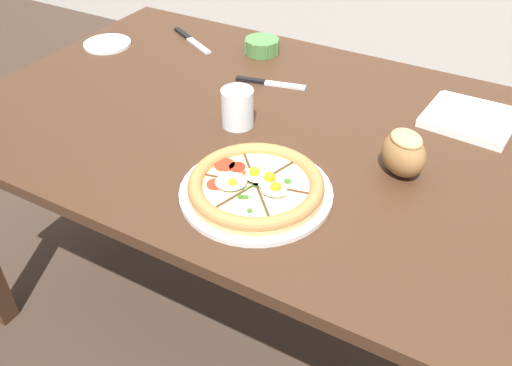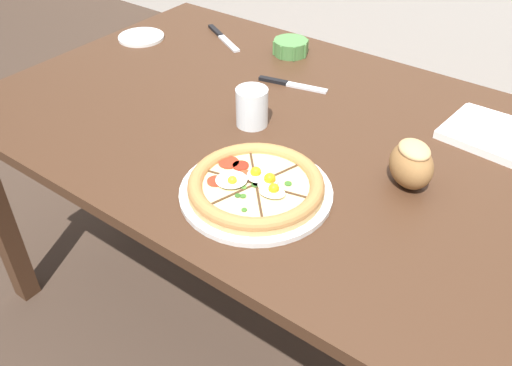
% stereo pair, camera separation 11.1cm
% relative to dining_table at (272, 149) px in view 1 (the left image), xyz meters
% --- Properties ---
extents(ground_plane, '(12.00, 12.00, 0.00)m').
position_rel_dining_table_xyz_m(ground_plane, '(0.00, 0.00, -0.65)').
color(ground_plane, '#3D2D23').
extents(dining_table, '(1.58, 0.99, 0.73)m').
position_rel_dining_table_xyz_m(dining_table, '(0.00, 0.00, 0.00)').
color(dining_table, '#422819').
rests_on(dining_table, ground_plane).
extents(pizza, '(0.32, 0.32, 0.05)m').
position_rel_dining_table_xyz_m(pizza, '(0.10, -0.27, 0.10)').
color(pizza, white).
rests_on(pizza, dining_table).
extents(ramekin_bowl, '(0.11, 0.11, 0.05)m').
position_rel_dining_table_xyz_m(ramekin_bowl, '(-0.22, 0.35, 0.10)').
color(ramekin_bowl, '#4C8442').
rests_on(ramekin_bowl, dining_table).
extents(napkin_folded, '(0.22, 0.19, 0.04)m').
position_rel_dining_table_xyz_m(napkin_folded, '(0.43, 0.24, 0.10)').
color(napkin_folded, white).
rests_on(napkin_folded, dining_table).
extents(bread_piece_near, '(0.14, 0.14, 0.10)m').
position_rel_dining_table_xyz_m(bread_piece_near, '(0.34, -0.04, 0.13)').
color(bread_piece_near, olive).
rests_on(bread_piece_near, dining_table).
extents(knife_main, '(0.20, 0.06, 0.01)m').
position_rel_dining_table_xyz_m(knife_main, '(-0.10, 0.18, 0.08)').
color(knife_main, silver).
rests_on(knife_main, dining_table).
extents(knife_spare, '(0.21, 0.12, 0.01)m').
position_rel_dining_table_xyz_m(knife_spare, '(-0.46, 0.32, 0.08)').
color(knife_spare, silver).
rests_on(knife_spare, dining_table).
extents(water_glass, '(0.08, 0.08, 0.10)m').
position_rel_dining_table_xyz_m(water_glass, '(-0.07, -0.05, 0.12)').
color(water_glass, white).
rests_on(water_glass, dining_table).
extents(side_saucer, '(0.15, 0.15, 0.01)m').
position_rel_dining_table_xyz_m(side_saucer, '(-0.68, 0.16, 0.08)').
color(side_saucer, white).
rests_on(side_saucer, dining_table).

